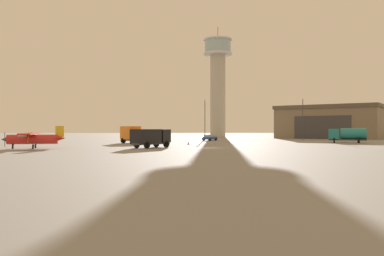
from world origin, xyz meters
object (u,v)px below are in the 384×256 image
truck_fuel_tanker_teal (347,134)px  truck_box_orange (132,134)px  light_post_east (205,116)px  airplane_red (33,138)px  truck_box_black (151,137)px  control_tower (218,78)px  light_post_west (303,116)px  car_blue (210,137)px  traffic_cone_near_left (188,143)px

truck_fuel_tanker_teal → truck_box_orange: (-41.57, -2.09, 0.13)m
truck_box_orange → light_post_east: bearing=117.2°
light_post_east → truck_box_orange: bearing=-121.3°
airplane_red → truck_box_black: 16.14m
control_tower → truck_box_orange: size_ratio=5.22×
airplane_red → truck_fuel_tanker_teal: 56.81m
truck_box_black → light_post_west: size_ratio=0.61×
truck_box_orange → car_blue: size_ratio=1.47×
truck_box_black → airplane_red: bearing=136.1°
light_post_west → truck_fuel_tanker_teal: bearing=-84.2°
truck_box_orange → traffic_cone_near_left: size_ratio=12.79×
truck_box_black → car_blue: size_ratio=1.33×
car_blue → traffic_cone_near_left: 22.98m
truck_box_orange → traffic_cone_near_left: truck_box_orange is taller
truck_box_orange → truck_box_black: bearing=-15.5°
control_tower → truck_box_black: size_ratio=5.77×
control_tower → airplane_red: 82.39m
car_blue → light_post_west: size_ratio=0.46×
truck_fuel_tanker_teal → traffic_cone_near_left: bearing=34.3°
control_tower → light_post_west: (18.55, -31.08, -13.46)m
truck_box_orange → control_tower: bearing=127.7°
car_blue → traffic_cone_near_left: car_blue is taller
truck_fuel_tanker_teal → traffic_cone_near_left: size_ratio=13.27×
car_blue → airplane_red: bearing=174.8°
airplane_red → traffic_cone_near_left: airplane_red is taller
truck_fuel_tanker_teal → truck_box_orange: 41.63m
truck_fuel_tanker_teal → light_post_east: bearing=-19.3°
control_tower → truck_box_orange: bearing=-110.9°
truck_box_black → traffic_cone_near_left: 13.07m
truck_box_orange → car_blue: bearing=106.0°
traffic_cone_near_left → control_tower: bearing=80.2°
control_tower → car_blue: size_ratio=7.70×
control_tower → light_post_west: bearing=-59.2°
truck_fuel_tanker_teal → light_post_west: (-2.19, 21.48, 4.39)m
truck_box_orange → light_post_east: size_ratio=0.68×
truck_fuel_tanker_teal → light_post_east: 35.11m
airplane_red → truck_fuel_tanker_teal: bearing=-170.9°
traffic_cone_near_left → truck_box_orange: bearing=153.0°
truck_box_orange → light_post_east: 29.09m
airplane_red → light_post_east: bearing=-133.6°
car_blue → traffic_cone_near_left: size_ratio=8.68×
control_tower → airplane_red: size_ratio=3.39×
truck_fuel_tanker_teal → light_post_east: (-26.61, 22.50, 4.31)m
truck_box_orange → light_post_west: bearing=89.4°
car_blue → light_post_west: bearing=-43.3°
light_post_west → traffic_cone_near_left: 41.29m
light_post_west → truck_box_black: bearing=-130.3°
truck_box_black → truck_fuel_tanker_teal: bearing=-23.6°
control_tower → truck_fuel_tanker_teal: size_ratio=5.04×
control_tower → car_blue: bearing=-97.9°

